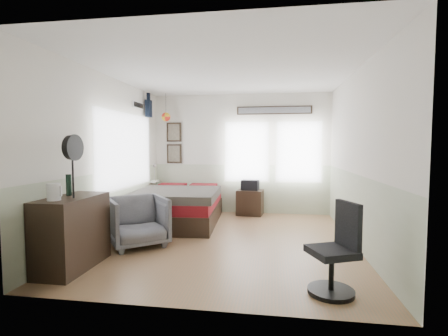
{
  "coord_description": "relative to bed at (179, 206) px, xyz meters",
  "views": [
    {
      "loc": [
        0.72,
        -5.11,
        1.53
      ],
      "look_at": [
        -0.1,
        0.4,
        1.15
      ],
      "focal_mm": 26.0,
      "sensor_mm": 36.0,
      "label": 1
    }
  ],
  "objects": [
    {
      "name": "black_bag",
      "position": [
        1.34,
        0.97,
        0.33
      ],
      "size": [
        0.41,
        0.29,
        0.22
      ],
      "primitive_type": "cube",
      "rotation": [
        0.0,
        0.0,
        -0.15
      ],
      "color": "black",
      "rests_on": "nightstand"
    },
    {
      "name": "armchair",
      "position": [
        -0.21,
        -1.52,
        0.05
      ],
      "size": [
        1.15,
        1.15,
        0.76
      ],
      "primitive_type": "imported",
      "rotation": [
        0.0,
        0.0,
        0.65
      ],
      "color": "#505158",
      "rests_on": "ground_plane"
    },
    {
      "name": "nightstand",
      "position": [
        1.34,
        0.97,
        -0.06
      ],
      "size": [
        0.6,
        0.51,
        0.55
      ],
      "primitive_type": "cube",
      "rotation": [
        0.0,
        0.0,
        -0.12
      ],
      "color": "#2F2117",
      "rests_on": "ground_plane"
    },
    {
      "name": "bottle",
      "position": [
        -0.74,
        -2.41,
        0.7
      ],
      "size": [
        0.07,
        0.07,
        0.27
      ],
      "primitive_type": "cylinder",
      "color": "black",
      "rests_on": "dresser"
    },
    {
      "name": "kettle",
      "position": [
        -0.68,
        -2.78,
        0.67
      ],
      "size": [
        0.17,
        0.15,
        0.2
      ],
      "rotation": [
        0.0,
        0.0,
        -0.15
      ],
      "color": "silver",
      "rests_on": "dresser"
    },
    {
      "name": "dresser",
      "position": [
        -0.65,
        -2.51,
        0.12
      ],
      "size": [
        0.48,
        1.0,
        0.9
      ],
      "primitive_type": "cube",
      "color": "#2F2117",
      "rests_on": "ground_plane"
    },
    {
      "name": "ground_plane",
      "position": [
        1.09,
        -1.06,
        -0.34
      ],
      "size": [
        4.0,
        4.5,
        0.01
      ],
      "primitive_type": "cube",
      "color": "#947453"
    },
    {
      "name": "wall_decor",
      "position": [
        -0.01,
        0.9,
        1.77
      ],
      "size": [
        3.55,
        1.32,
        1.44
      ],
      "color": "#312318",
      "rests_on": "room_shell"
    },
    {
      "name": "stand_fan",
      "position": [
        -0.55,
        -2.59,
        1.16
      ],
      "size": [
        0.1,
        0.32,
        0.77
      ],
      "rotation": [
        0.0,
        0.0,
        -0.05
      ],
      "color": "black",
      "rests_on": "dresser"
    },
    {
      "name": "room_shell",
      "position": [
        1.02,
        -0.87,
        1.28
      ],
      "size": [
        4.02,
        4.52,
        2.71
      ],
      "color": "silver",
      "rests_on": "ground_plane"
    },
    {
      "name": "bed",
      "position": [
        0.0,
        0.0,
        0.0
      ],
      "size": [
        1.64,
        2.21,
        0.68
      ],
      "rotation": [
        0.0,
        0.0,
        0.06
      ],
      "color": "#2F2117",
      "rests_on": "ground_plane"
    },
    {
      "name": "task_chair",
      "position": [
        2.48,
        -2.75,
        0.06
      ],
      "size": [
        0.55,
        0.55,
        0.95
      ],
      "rotation": [
        0.0,
        0.0,
        0.41
      ],
      "color": "black",
      "rests_on": "ground_plane"
    }
  ]
}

